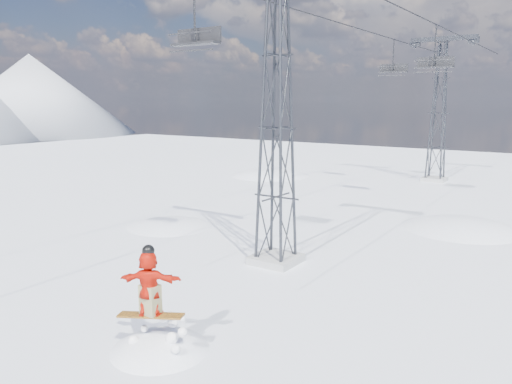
# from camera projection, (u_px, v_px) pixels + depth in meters

# --- Properties ---
(ground) EXTENTS (120.00, 120.00, 0.00)m
(ground) POSITION_uv_depth(u_px,v_px,m) (107.00, 332.00, 14.35)
(ground) COLOR white
(ground) RESTS_ON ground
(snow_terrain) EXTENTS (39.00, 37.00, 22.00)m
(snow_terrain) POSITION_uv_depth(u_px,v_px,m) (304.00, 326.00, 36.09)
(snow_terrain) COLOR white
(snow_terrain) RESTS_ON ground
(lift_tower_near) EXTENTS (5.20, 1.80, 11.43)m
(lift_tower_near) POSITION_uv_depth(u_px,v_px,m) (277.00, 129.00, 19.46)
(lift_tower_near) COLOR #999999
(lift_tower_near) RESTS_ON ground
(lift_tower_far) EXTENTS (5.20, 1.80, 11.43)m
(lift_tower_far) POSITION_uv_depth(u_px,v_px,m) (439.00, 114.00, 39.93)
(lift_tower_far) COLOR #999999
(lift_tower_far) RESTS_ON ground
(haul_cables) EXTENTS (4.46, 51.00, 0.06)m
(haul_cables) POSITION_uv_depth(u_px,v_px,m) (384.00, 22.00, 27.89)
(haul_cables) COLOR black
(haul_cables) RESTS_ON ground
(lift_chair_near) EXTENTS (2.05, 0.59, 2.54)m
(lift_chair_near) POSITION_uv_depth(u_px,v_px,m) (196.00, 38.00, 18.31)
(lift_chair_near) COLOR black
(lift_chair_near) RESTS_ON ground
(lift_chair_mid) EXTENTS (2.19, 0.63, 2.71)m
(lift_chair_mid) POSITION_uv_depth(u_px,v_px,m) (435.00, 63.00, 29.33)
(lift_chair_mid) COLOR black
(lift_chair_mid) RESTS_ON ground
(lift_chair_far) EXTENTS (2.09, 0.60, 2.59)m
(lift_chair_far) POSITION_uv_depth(u_px,v_px,m) (393.00, 69.00, 36.37)
(lift_chair_far) COLOR black
(lift_chair_far) RESTS_ON ground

